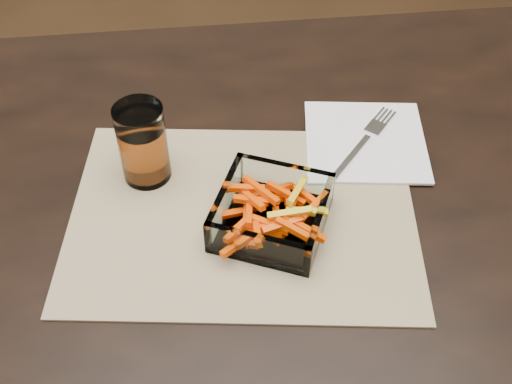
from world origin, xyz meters
TOP-DOWN VIEW (x-y plane):
  - dining_table at (0.00, 0.00)m, footprint 1.60×0.90m
  - placemat at (-0.10, -0.01)m, footprint 0.49×0.39m
  - glass_bowl at (-0.06, -0.03)m, footprint 0.17×0.17m
  - tumbler at (-0.22, 0.08)m, footprint 0.07×0.07m
  - napkin at (0.09, 0.11)m, footprint 0.19×0.19m
  - fork at (0.09, 0.11)m, footprint 0.13×0.15m

SIDE VIEW (x-z plane):
  - dining_table at x=0.00m, z-range 0.29..1.04m
  - placemat at x=-0.10m, z-range 0.75..0.75m
  - napkin at x=0.09m, z-range 0.75..0.76m
  - fork at x=0.09m, z-range 0.76..0.76m
  - glass_bowl at x=-0.06m, z-range 0.75..0.80m
  - tumbler at x=-0.22m, z-range 0.75..0.86m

